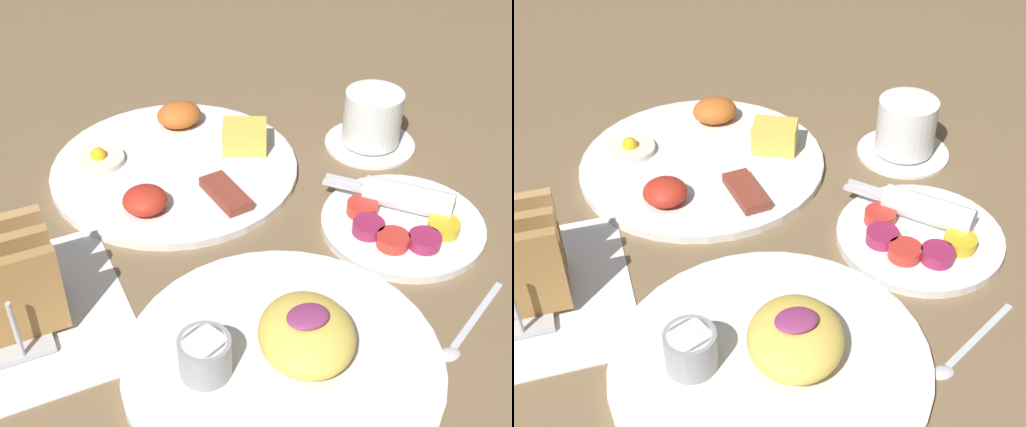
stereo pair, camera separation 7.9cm
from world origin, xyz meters
The scene contains 8 objects.
ground_plane centered at (0.00, 0.00, 0.00)m, with size 3.00×3.00×0.00m, color brown.
napkin_flat centered at (-0.22, 0.04, 0.00)m, with size 0.22×0.22×0.00m.
plate_breakfast centered at (0.02, 0.22, 0.01)m, with size 0.31×0.31×0.05m.
plate_condiments centered at (0.21, 0.00, 0.01)m, with size 0.19×0.19×0.04m.
plate_foreground centered at (0.00, -0.12, 0.01)m, with size 0.30×0.30×0.06m.
toast_rack centered at (-0.22, 0.04, 0.05)m, with size 0.10×0.12×0.10m.
coffee_cup centered at (0.27, 0.17, 0.04)m, with size 0.12×0.12×0.08m.
teaspoon centered at (0.18, -0.16, 0.00)m, with size 0.12×0.07×0.01m.
Camera 1 is at (-0.20, -0.50, 0.52)m, focal length 50.00 mm.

